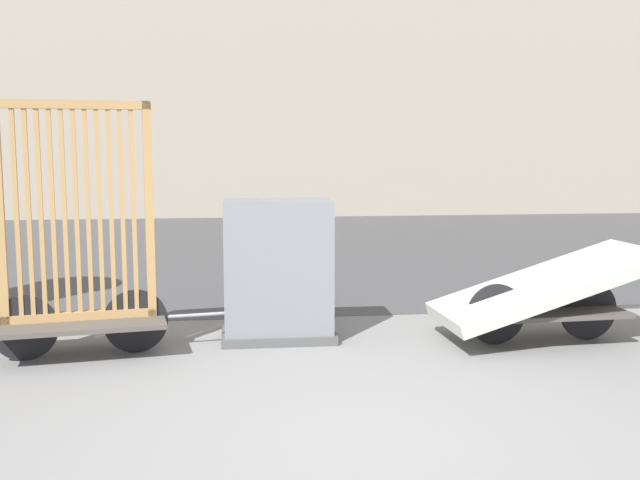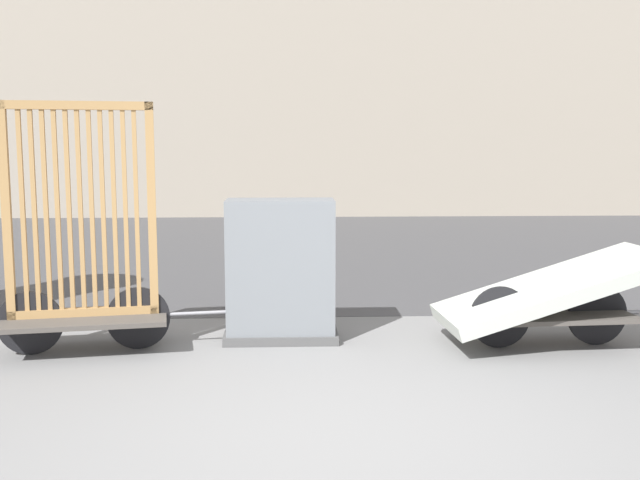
% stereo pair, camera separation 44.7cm
% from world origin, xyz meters
% --- Properties ---
extents(ground_plane, '(60.00, 60.00, 0.00)m').
position_xyz_m(ground_plane, '(0.00, 0.00, 0.00)').
color(ground_plane, slate).
extents(road_strip, '(56.00, 10.46, 0.01)m').
position_xyz_m(road_strip, '(0.00, 8.42, 0.00)').
color(road_strip, '#424244').
rests_on(road_strip, ground_plane).
extents(building_facade, '(48.00, 4.00, 10.46)m').
position_xyz_m(building_facade, '(0.00, 15.65, 5.23)').
color(building_facade, '#9E9384').
rests_on(building_facade, ground_plane).
extents(bike_cart_with_bedframe, '(2.09, 0.95, 2.11)m').
position_xyz_m(bike_cart_with_bedframe, '(-1.99, 2.01, 0.75)').
color(bike_cart_with_bedframe, '#4C4742').
rests_on(bike_cart_with_bedframe, ground_plane).
extents(bike_cart_with_mattress, '(2.35, 1.04, 0.85)m').
position_xyz_m(bike_cart_with_mattress, '(2.00, 2.01, 0.46)').
color(bike_cart_with_mattress, '#4C4742').
rests_on(bike_cart_with_mattress, ground_plane).
extents(utility_cabinet, '(1.02, 0.54, 1.27)m').
position_xyz_m(utility_cabinet, '(-0.34, 2.34, 0.59)').
color(utility_cabinet, '#4C4C4C').
rests_on(utility_cabinet, ground_plane).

